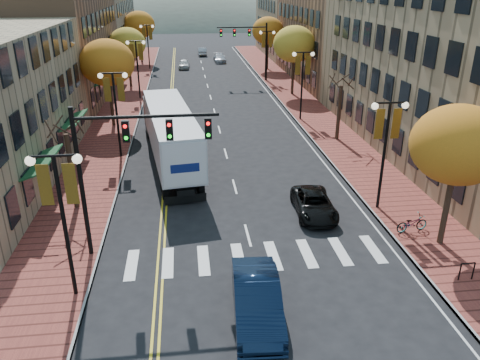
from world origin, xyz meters
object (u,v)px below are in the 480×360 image
object	(u,v)px
bicycle	(412,223)
navy_sedan	(257,300)
black_suv	(314,204)
semi_truck	(169,129)

from	to	relation	value
bicycle	navy_sedan	bearing A→B (deg)	112.36
navy_sedan	black_suv	bearing A→B (deg)	65.07
navy_sedan	black_suv	xyz separation A→B (m)	(4.34, 7.98, -0.20)
semi_truck	bicycle	xyz separation A→B (m)	(12.09, -11.94, -1.70)
semi_truck	black_suv	world-z (taller)	semi_truck
semi_truck	navy_sedan	bearing A→B (deg)	-86.20
bicycle	semi_truck	bearing A→B (deg)	35.99
semi_truck	bicycle	distance (m)	17.08
navy_sedan	bicycle	size ratio (longest dim) A/B	2.88
navy_sedan	black_suv	distance (m)	9.09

